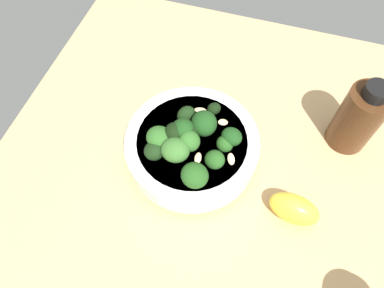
{
  "coord_description": "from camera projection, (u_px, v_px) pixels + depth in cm",
  "views": [
    {
      "loc": [
        27.72,
        5.11,
        51.85
      ],
      "look_at": [
        0.66,
        -3.25,
        4.0
      ],
      "focal_mm": 33.45,
      "sensor_mm": 36.0,
      "label": 1
    }
  ],
  "objects": [
    {
      "name": "lemon_wedge",
      "position": [
        294.0,
        209.0,
        0.52
      ],
      "size": [
        5.18,
        7.92,
        4.74
      ],
      "primitive_type": "ellipsoid",
      "rotation": [
        0.0,
        0.0,
        4.56
      ],
      "color": "yellow",
      "rests_on": "ground_plane"
    },
    {
      "name": "bowl_of_broccoli",
      "position": [
        191.0,
        145.0,
        0.56
      ],
      "size": [
        20.81,
        20.81,
        10.29
      ],
      "color": "white",
      "rests_on": "ground_plane"
    },
    {
      "name": "bottle_tall",
      "position": [
        359.0,
        118.0,
        0.56
      ],
      "size": [
        6.61,
        6.61,
        13.41
      ],
      "color": "#472814",
      "rests_on": "ground_plane"
    },
    {
      "name": "ground_plane",
      "position": [
        211.0,
        163.0,
        0.6
      ],
      "size": [
        70.41,
        70.41,
        3.38
      ],
      "primitive_type": "cube",
      "color": "tan"
    }
  ]
}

